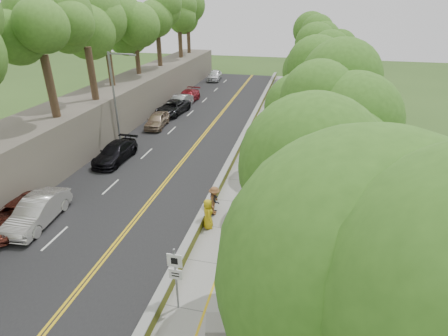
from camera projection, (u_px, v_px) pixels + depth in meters
ground at (179, 258)px, 17.74m from camera, size 140.00×140.00×0.00m
road at (179, 143)px, 31.98m from camera, size 11.20×66.00×0.04m
sidewalk at (265, 150)px, 30.37m from camera, size 4.20×66.00×0.05m
jersey_barrier at (239, 145)px, 30.72m from camera, size 0.42×66.00×0.60m
rock_embankment at (96, 116)px, 32.77m from camera, size 5.00×66.00×4.00m
chainlink_fence at (290, 142)px, 29.52m from camera, size 0.04×66.00×2.00m
trees_embankment at (85, 18)px, 28.96m from camera, size 6.40×66.00×13.00m
trees_fenceside at (328, 71)px, 26.42m from camera, size 7.00×66.00×14.00m
streetlight at (116, 92)px, 30.12m from camera, size 2.52×0.22×8.00m
signpost at (176, 273)px, 14.03m from camera, size 0.62×0.09×3.10m
construction_barrel at (275, 131)px, 33.42m from camera, size 0.60×0.60×0.98m
concrete_block at (222, 330)px, 13.39m from camera, size 1.41×1.19×0.82m
car_1 at (37, 211)px, 20.19m from camera, size 2.10×4.88×1.56m
car_2 at (17, 215)px, 20.05m from camera, size 2.45×4.96×1.35m
car_3 at (115, 152)px, 28.11m from camera, size 2.10×4.99×1.44m
car_4 at (157, 120)px, 35.62m from camera, size 2.13×4.45×1.47m
car_5 at (180, 102)px, 41.58m from camera, size 2.07×4.91×1.58m
car_6 at (173, 108)px, 39.69m from camera, size 3.00×5.58×1.49m
car_7 at (188, 96)px, 44.26m from camera, size 2.25×5.18×1.48m
car_8 at (215, 75)px, 56.28m from camera, size 2.24×4.85×1.61m
painter_0 at (208, 214)px, 19.70m from camera, size 0.87×1.04×1.82m
painter_1 at (243, 163)px, 25.87m from camera, size 0.62×0.76×1.79m
painter_2 at (215, 201)px, 21.11m from camera, size 0.70×0.87×1.70m
painter_3 at (214, 201)px, 20.99m from camera, size 0.74×1.22×1.83m
person_far at (290, 119)px, 35.58m from camera, size 1.03×0.51×1.70m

